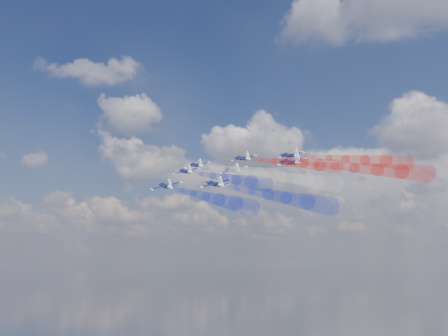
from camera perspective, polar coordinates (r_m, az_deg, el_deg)
The scene contains 16 objects.
jet_lead at distance 171.79m, azimuth -3.00°, elevation 0.29°, with size 8.72×10.90×2.91m, color black, non-canonical shape.
trail_lead at distance 147.99m, azimuth 1.00°, elevation -0.23°, with size 3.63×42.99×3.63m, color white, non-canonical shape.
jet_inner_left at distance 159.74m, azimuth -4.16°, elevation -0.37°, with size 8.72×10.90×2.91m, color black, non-canonical shape.
trail_inner_left at distance 135.75m, azimuth -0.01°, elevation -1.05°, with size 3.63×42.99×3.63m, color #172AC7, non-canonical shape.
jet_inner_right at distance 167.83m, azimuth 2.01°, elevation 1.04°, with size 8.72×10.90×2.91m, color black, non-canonical shape.
trail_inner_right at distance 145.18m, azimuth 6.90°, elevation 0.62°, with size 3.63×42.99×3.63m, color red, non-canonical shape.
jet_outer_left at distance 142.93m, azimuth -6.30°, elevation -1.96°, with size 8.72×10.90×2.91m, color black, non-canonical shape.
trail_outer_left at distance 118.64m, azimuth -1.99°, elevation -3.07°, with size 3.63×42.99×3.63m, color #172AC7, non-canonical shape.
jet_center_third at distance 151.50m, azimuth 0.88°, elevation -0.25°, with size 8.72×10.90×2.91m, color black, non-canonical shape.
trail_center_third at distance 128.66m, azimuth 6.20°, elevation -0.95°, with size 3.63×42.99×3.63m, color white, non-canonical shape.
jet_outer_right at distance 161.61m, azimuth 7.10°, elevation 1.34°, with size 8.72×10.90×2.91m, color black, non-canonical shape.
trail_outer_right at distance 140.36m, azimuth 12.99°, elevation 0.95°, with size 3.63×42.99×3.63m, color red, non-canonical shape.
jet_rear_left at distance 134.86m, azimuth -0.98°, elevation -1.74°, with size 8.72×10.90×2.91m, color black, non-canonical shape.
trail_rear_left at distance 111.72m, azimuth 4.77°, elevation -2.85°, with size 3.63×42.99×3.63m, color #172AC7, non-canonical shape.
jet_rear_right at distance 144.23m, azimuth 7.13°, elevation 0.61°, with size 8.72×10.90×2.91m, color black, non-canonical shape.
trail_rear_right at distance 123.10m, azimuth 13.86°, elevation 0.04°, with size 3.63×42.99×3.63m, color red, non-canonical shape.
Camera 1 is at (64.47, -112.15, 145.38)m, focal length 42.47 mm.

